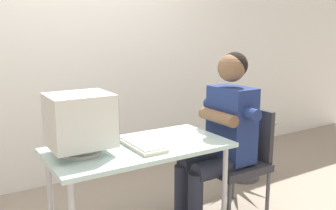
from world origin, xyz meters
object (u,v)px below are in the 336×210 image
object	(u,v)px
keyboard	(141,144)
potted_plant	(244,149)
office_chair	(239,156)
crt_monitor	(81,121)
desk	(140,155)
person_seated	(222,131)

from	to	relation	value
keyboard	potted_plant	bearing A→B (deg)	19.84
potted_plant	office_chair	bearing A→B (deg)	-137.10
crt_monitor	keyboard	world-z (taller)	crt_monitor
office_chair	potted_plant	world-z (taller)	office_chair
desk	potted_plant	world-z (taller)	potted_plant
office_chair	person_seated	distance (m)	0.30
potted_plant	desk	bearing A→B (deg)	-161.06
crt_monitor	person_seated	bearing A→B (deg)	-2.64
keyboard	office_chair	xyz separation A→B (m)	(0.89, 0.02, -0.25)
person_seated	desk	bearing A→B (deg)	179.68
crt_monitor	potted_plant	world-z (taller)	crt_monitor
keyboard	person_seated	xyz separation A→B (m)	(0.71, 0.02, -0.02)
desk	office_chair	world-z (taller)	office_chair
desk	crt_monitor	bearing A→B (deg)	173.02
keyboard	office_chair	bearing A→B (deg)	1.37
crt_monitor	office_chair	size ratio (longest dim) A/B	0.45
crt_monitor	keyboard	xyz separation A→B (m)	(0.37, -0.07, -0.19)
keyboard	potted_plant	xyz separation A→B (m)	(1.42, 0.51, -0.43)
person_seated	potted_plant	bearing A→B (deg)	34.51
keyboard	crt_monitor	bearing A→B (deg)	169.24
crt_monitor	potted_plant	xyz separation A→B (m)	(1.79, 0.44, -0.62)
crt_monitor	potted_plant	bearing A→B (deg)	13.83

